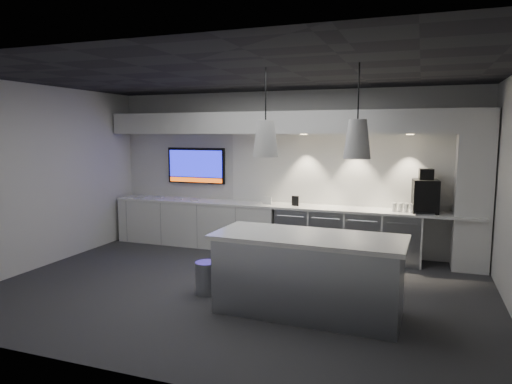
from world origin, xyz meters
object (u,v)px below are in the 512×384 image
at_px(island, 308,274).
at_px(bin, 207,278).
at_px(wall_tv, 196,166).
at_px(coffee_machine, 425,195).

distance_m(island, bin, 1.52).
height_order(wall_tv, island, wall_tv).
height_order(bin, coffee_machine, coffee_machine).
relative_size(wall_tv, bin, 2.79).
height_order(island, coffee_machine, coffee_machine).
xyz_separation_m(wall_tv, bin, (1.56, -2.75, -1.34)).
xyz_separation_m(island, coffee_machine, (1.34, 2.71, 0.70)).
distance_m(island, coffee_machine, 3.10).
xyz_separation_m(wall_tv, coffee_machine, (4.38, -0.25, -0.36)).
bearing_deg(wall_tv, bin, -60.44).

